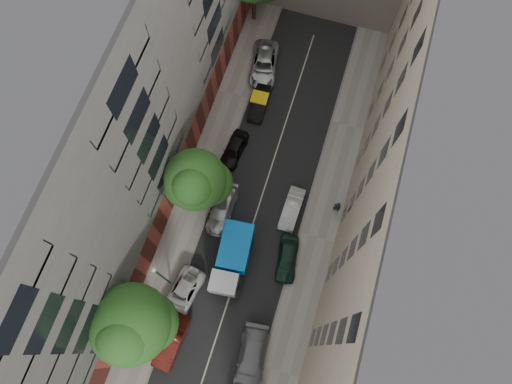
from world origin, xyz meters
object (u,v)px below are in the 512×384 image
at_px(car_left_5, 259,103).
at_px(car_left_3, 222,209).
at_px(car_right_2, 287,259).
at_px(pedestrian, 337,207).
at_px(car_left_6, 264,64).
at_px(car_right_3, 292,209).
at_px(car_left_1, 172,341).
at_px(car_right_1, 252,359).
at_px(car_left_2, 182,294).
at_px(car_left_4, 234,149).
at_px(tree_near, 132,326).
at_px(lamp_post, 161,275).
at_px(tarp_truck, 232,258).
at_px(tree_mid, 197,182).

bearing_deg(car_left_5, car_left_3, -92.54).
relative_size(car_right_2, pedestrian, 2.35).
height_order(car_left_6, car_right_3, car_left_6).
bearing_deg(car_left_1, car_left_6, 95.52).
distance_m(car_left_5, car_right_1, 22.13).
height_order(car_left_1, car_right_3, car_left_1).
relative_size(car_left_2, car_left_4, 1.18).
bearing_deg(car_right_2, car_right_1, -101.46).
bearing_deg(tree_near, car_left_5, 83.99).
xyz_separation_m(car_left_6, lamp_post, (-1.28, -21.85, 3.54)).
distance_m(car_left_6, car_right_1, 26.28).
height_order(car_left_2, car_left_5, car_left_5).
height_order(car_left_3, car_left_5, car_left_3).
bearing_deg(tarp_truck, lamp_post, -148.23).
relative_size(car_left_3, pedestrian, 2.68).
xyz_separation_m(car_left_5, pedestrian, (9.20, -7.74, 0.38)).
xyz_separation_m(car_right_1, tree_near, (-8.21, -0.31, 5.26)).
distance_m(car_left_6, lamp_post, 22.17).
bearing_deg(car_left_5, car_left_2, -95.04).
bearing_deg(pedestrian, tree_mid, 16.85).
relative_size(tree_mid, pedestrian, 4.71).
height_order(car_left_1, car_left_3, car_left_1).
relative_size(car_left_1, lamp_post, 0.65).
height_order(car_left_3, tree_near, tree_near).
bearing_deg(car_left_3, car_left_6, 91.25).
bearing_deg(car_right_2, tarp_truck, -169.69).
relative_size(car_right_1, car_right_3, 1.33).
distance_m(car_left_5, tree_mid, 11.84).
relative_size(car_left_1, car_left_4, 1.13).
bearing_deg(tree_near, car_left_2, 65.92).
xyz_separation_m(car_left_1, car_left_4, (-0.46, 16.80, -0.06)).
bearing_deg(car_right_1, car_left_3, 112.43).
height_order(tarp_truck, car_right_2, tarp_truck).
relative_size(lamp_post, pedestrian, 3.88).
height_order(car_right_3, tree_near, tree_near).
bearing_deg(lamp_post, car_right_3, 49.05).
xyz_separation_m(car_left_5, car_right_1, (5.93, -21.32, 0.11)).
xyz_separation_m(car_left_4, car_left_6, (-0.00, 9.20, 0.08)).
xyz_separation_m(car_left_2, tree_near, (-1.48, -3.31, 5.37)).
distance_m(tarp_truck, car_left_4, 9.90).
bearing_deg(car_left_2, car_left_5, 96.13).
height_order(car_left_3, car_left_6, car_left_6).
bearing_deg(car_left_5, lamp_post, -99.21).
distance_m(car_right_3, tree_mid, 9.01).
bearing_deg(car_left_1, car_right_3, 69.96).
height_order(tarp_truck, car_left_6, tarp_truck).
bearing_deg(tarp_truck, tree_mid, 129.42).
relative_size(car_left_5, car_right_2, 0.95).
height_order(car_left_2, pedestrian, pedestrian).
distance_m(lamp_post, pedestrian, 15.44).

